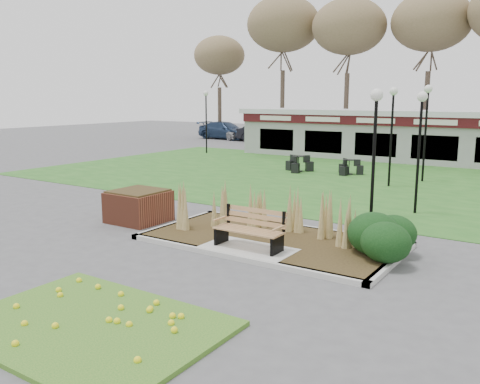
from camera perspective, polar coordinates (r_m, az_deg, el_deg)
The scene contains 18 objects.
ground at distance 12.01m, azimuth 0.55°, elevation -7.07°, with size 100.00×100.00×0.00m, color #515154.
lawn at distance 22.78m, azimuth 17.18°, elevation 0.95°, with size 34.00×16.00×0.02m, color #25601E.
flower_bed at distance 8.74m, azimuth -16.58°, elevation -14.02°, with size 4.20×3.00×0.16m.
planting_bed at distance 12.46m, azimuth 8.91°, elevation -4.79°, with size 6.75×3.40×1.27m.
park_bench at distance 12.04m, azimuth 1.20°, elevation -4.10°, with size 1.70×0.66×0.93m.
brick_planter at distance 15.33m, azimuth -11.31°, elevation -1.53°, with size 1.50×1.50×0.95m.
food_pavilion at distance 30.29m, azimuth 21.64°, elevation 5.77°, with size 24.60×3.40×2.90m.
tree_backdrop at distance 38.41m, azimuth 24.99°, elevation 16.72°, with size 47.24×5.24×10.36m.
lamp_post_near_left at distance 13.54m, azimuth 14.93°, elevation 6.73°, with size 0.32×0.32×3.86m.
lamp_post_mid_left at distance 21.59m, azimuth 16.75°, elevation 8.32°, with size 0.34×0.34×4.05m.
lamp_post_mid_right at distance 23.34m, azimuth 20.24°, elevation 8.46°, with size 0.34×0.34×4.16m.
lamp_post_far_right at distance 16.71m, azimuth 19.61°, elevation 7.04°, with size 0.32×0.32×3.82m.
lamp_post_far_left at distance 33.42m, azimuth -3.83°, elevation 9.40°, with size 0.34×0.34×4.05m.
bistro_set_a at distance 24.74m, azimuth 12.13°, elevation 2.50°, with size 1.31×1.21×0.70m.
bistro_set_b at distance 25.28m, azimuth 6.58°, elevation 2.89°, with size 1.42×1.39×0.77m.
car_silver at distance 44.65m, azimuth -1.32°, elevation 6.80°, with size 1.59×3.96×1.35m, color #A6A6AA.
car_black at distance 42.38m, azimuth 2.74°, elevation 6.68°, with size 1.57×4.49×1.48m, color black.
car_blue at distance 44.83m, azimuth -1.67°, elevation 6.92°, with size 2.12×5.22×1.52m, color navy.
Camera 1 is at (6.21, -9.61, 3.65)m, focal length 38.00 mm.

